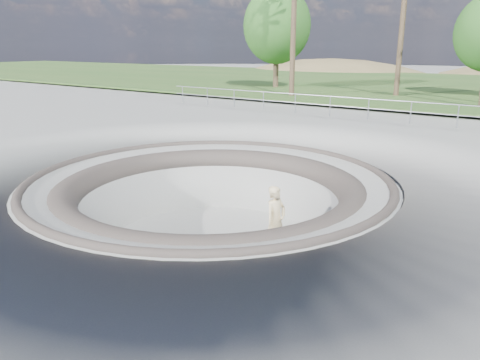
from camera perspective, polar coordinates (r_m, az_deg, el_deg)
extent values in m
plane|color=#9F9F9A|center=(13.25, -3.69, 0.18)|extent=(180.00, 180.00, 0.00)
torus|color=#9F9F9A|center=(13.93, -3.54, -7.76)|extent=(14.00, 14.00, 4.00)
cylinder|color=#9F9F9A|center=(13.91, -3.54, -7.57)|extent=(6.60, 6.60, 0.10)
torus|color=#473F38|center=(13.26, -3.69, 0.09)|extent=(10.24, 10.24, 0.24)
torus|color=#473F38|center=(13.38, -3.65, -1.68)|extent=(8.91, 8.91, 0.81)
cube|color=#305622|center=(44.70, 25.61, 10.19)|extent=(180.00, 36.00, 0.12)
ellipsoid|color=brown|center=(72.18, 10.82, 7.81)|extent=(50.40, 36.00, 23.40)
cylinder|color=#94989C|center=(23.41, 15.47, 9.51)|extent=(25.00, 0.05, 0.05)
cylinder|color=#94989C|center=(23.47, 15.39, 8.42)|extent=(25.00, 0.05, 0.05)
cube|color=brown|center=(12.91, 4.27, -8.94)|extent=(0.84, 0.45, 0.02)
cylinder|color=silver|center=(12.92, 4.27, -9.08)|extent=(0.08, 0.17, 0.04)
cylinder|color=silver|center=(12.92, 4.27, -9.08)|extent=(0.08, 0.17, 0.04)
cylinder|color=silver|center=(12.93, 4.27, -9.11)|extent=(0.07, 0.05, 0.06)
cylinder|color=silver|center=(12.93, 4.27, -9.11)|extent=(0.07, 0.05, 0.06)
cylinder|color=silver|center=(12.93, 4.27, -9.11)|extent=(0.07, 0.05, 0.06)
cylinder|color=silver|center=(12.93, 4.27, -9.11)|extent=(0.07, 0.05, 0.06)
imported|color=beige|center=(12.53, 4.37, -4.96)|extent=(0.55, 0.75, 1.90)
cylinder|color=brown|center=(33.06, 6.61, 20.17)|extent=(0.36, 0.36, 11.72)
cylinder|color=brown|center=(34.61, 19.14, 17.08)|extent=(0.36, 0.36, 9.10)
cylinder|color=brown|center=(39.63, 4.42, 14.43)|extent=(0.44, 0.44, 4.65)
ellipsoid|color=#376B24|center=(39.64, 4.51, 18.27)|extent=(5.56, 5.05, 6.06)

